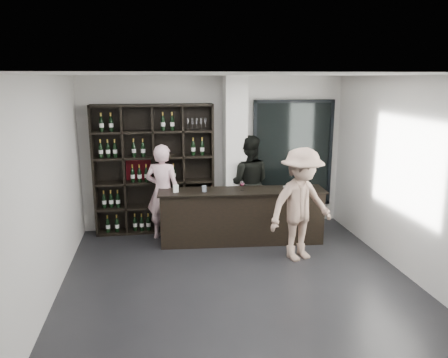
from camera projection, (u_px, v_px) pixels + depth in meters
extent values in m
cube|color=black|center=(241.00, 289.00, 6.06)|extent=(5.00, 5.50, 0.01)
cube|color=silver|center=(235.00, 155.00, 8.16)|extent=(0.40, 0.40, 2.90)
cube|color=black|center=(293.00, 154.00, 8.57)|extent=(1.60, 0.08, 2.10)
cube|color=black|center=(293.00, 154.00, 8.57)|extent=(1.48, 0.02, 1.98)
cube|color=black|center=(242.00, 217.00, 7.69)|extent=(2.82, 0.53, 0.93)
cube|color=black|center=(242.00, 191.00, 7.59)|extent=(2.90, 0.61, 0.03)
imported|color=#F5C3CD|center=(163.00, 192.00, 7.79)|extent=(0.74, 0.61, 1.73)
imported|color=black|center=(247.00, 183.00, 8.25)|extent=(1.00, 0.85, 1.83)
imported|color=gray|center=(301.00, 205.00, 6.88)|extent=(1.33, 1.04, 1.81)
cylinder|color=silver|center=(204.00, 189.00, 7.47)|extent=(0.08, 0.08, 0.10)
cube|color=white|center=(288.00, 187.00, 7.77)|extent=(0.16, 0.16, 0.02)
cube|color=white|center=(176.00, 189.00, 7.42)|extent=(0.10, 0.07, 0.13)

